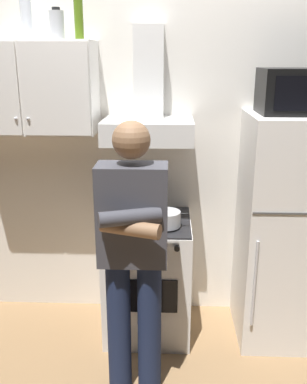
# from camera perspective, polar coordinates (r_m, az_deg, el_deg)

# --- Properties ---
(ground_plane) EXTENTS (7.00, 7.00, 0.00)m
(ground_plane) POSITION_cam_1_polar(r_m,az_deg,el_deg) (3.17, 0.00, -20.20)
(ground_plane) COLOR olive
(back_wall_tiled) EXTENTS (4.80, 0.10, 2.70)m
(back_wall_tiled) POSITION_cam_1_polar(r_m,az_deg,el_deg) (3.16, 0.44, 6.75)
(back_wall_tiled) COLOR silver
(back_wall_tiled) RESTS_ON ground_plane
(upper_cabinet) EXTENTS (0.90, 0.37, 0.60)m
(upper_cabinet) POSITION_cam_1_polar(r_m,az_deg,el_deg) (3.04, -16.37, 13.22)
(upper_cabinet) COLOR white
(stove_oven) EXTENTS (0.60, 0.62, 0.87)m
(stove_oven) POSITION_cam_1_polar(r_m,az_deg,el_deg) (3.15, -0.74, -11.14)
(stove_oven) COLOR white
(stove_oven) RESTS_ON ground_plane
(range_hood) EXTENTS (0.60, 0.44, 0.75)m
(range_hood) POSITION_cam_1_polar(r_m,az_deg,el_deg) (2.91, -0.70, 10.72)
(range_hood) COLOR white
(refrigerator) EXTENTS (0.60, 0.62, 1.60)m
(refrigerator) POSITION_cam_1_polar(r_m,az_deg,el_deg) (3.09, 17.18, -5.00)
(refrigerator) COLOR white
(refrigerator) RESTS_ON ground_plane
(microwave) EXTENTS (0.48, 0.37, 0.28)m
(microwave) POSITION_cam_1_polar(r_m,az_deg,el_deg) (2.89, 18.79, 12.62)
(microwave) COLOR black
(microwave) RESTS_ON refrigerator
(person_standing) EXTENTS (0.38, 0.33, 1.64)m
(person_standing) POSITION_cam_1_polar(r_m,az_deg,el_deg) (2.40, -2.76, -8.25)
(person_standing) COLOR #192342
(person_standing) RESTS_ON ground_plane
(cooking_pot) EXTENTS (0.29, 0.19, 0.10)m
(cooking_pot) POSITION_cam_1_polar(r_m,az_deg,el_deg) (2.83, 1.73, -3.58)
(cooking_pot) COLOR #B7BABF
(cooking_pot) RESTS_ON stove_oven
(bottle_vodka_clear) EXTENTS (0.07, 0.07, 0.29)m
(bottle_vodka_clear) POSITION_cam_1_polar(r_m,az_deg,el_deg) (3.05, -16.64, 21.45)
(bottle_vodka_clear) COLOR silver
(bottle_vodka_clear) RESTS_ON upper_cabinet
(bottle_olive_oil) EXTENTS (0.06, 0.06, 0.27)m
(bottle_olive_oil) POSITION_cam_1_polar(r_m,az_deg,el_deg) (2.97, -9.95, 21.81)
(bottle_olive_oil) COLOR #4C6B19
(bottle_olive_oil) RESTS_ON upper_cabinet
(bottle_canister_steel) EXTENTS (0.09, 0.09, 0.20)m
(bottle_canister_steel) POSITION_cam_1_polar(r_m,az_deg,el_deg) (3.00, -12.79, 20.95)
(bottle_canister_steel) COLOR #B2B5BA
(bottle_canister_steel) RESTS_ON upper_cabinet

